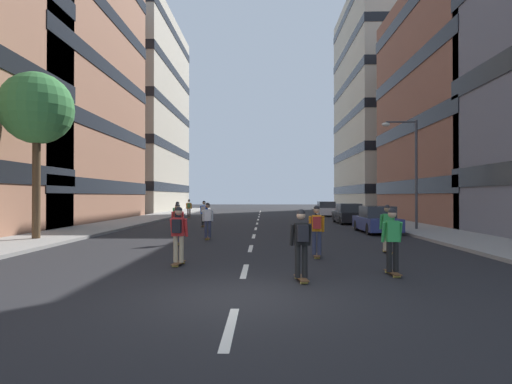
{
  "coord_description": "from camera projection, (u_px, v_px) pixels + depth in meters",
  "views": [
    {
      "loc": [
        0.55,
        -8.66,
        2.11
      ],
      "look_at": [
        0.0,
        18.81,
        2.36
      ],
      "focal_mm": 29.24,
      "sensor_mm": 36.0,
      "label": 1
    }
  ],
  "objects": [
    {
      "name": "ground_plane",
      "position": [
        257.0,
        223.0,
        32.06
      ],
      "size": [
        140.5,
        140.5,
        0.0
      ],
      "primitive_type": "plane",
      "color": "black"
    },
    {
      "name": "sidewalk_left",
      "position": [
        139.0,
        220.0,
        35.19
      ],
      "size": [
        3.74,
        64.4,
        0.14
      ],
      "primitive_type": "cube",
      "color": "gray",
      "rests_on": "ground_plane"
    },
    {
      "name": "sidewalk_right",
      "position": [
        378.0,
        220.0,
        34.79
      ],
      "size": [
        3.74,
        64.4,
        0.14
      ],
      "primitive_type": "cube",
      "color": "gray",
      "rests_on": "ground_plane"
    },
    {
      "name": "lane_markings",
      "position": [
        257.0,
        223.0,
        31.64
      ],
      "size": [
        0.16,
        52.2,
        0.01
      ],
      "color": "silver",
      "rests_on": "ground_plane"
    },
    {
      "name": "building_left_mid",
      "position": [
        24.0,
        76.0,
        33.74
      ],
      "size": [
        14.16,
        19.76,
        23.47
      ],
      "color": "#9E6B51",
      "rests_on": "ground_plane"
    },
    {
      "name": "building_left_far",
      "position": [
        125.0,
        114.0,
        57.92
      ],
      "size": [
        14.16,
        21.96,
        26.74
      ],
      "color": "#BCB29E",
      "rests_on": "ground_plane"
    },
    {
      "name": "building_right_mid",
      "position": [
        496.0,
        103.0,
        32.96
      ],
      "size": [
        14.16,
        17.77,
        18.77
      ],
      "color": "brown",
      "rests_on": "ground_plane"
    },
    {
      "name": "building_right_far",
      "position": [
        398.0,
        104.0,
        57.17
      ],
      "size": [
        14.16,
        20.85,
        29.17
      ],
      "color": "#BCB29E",
      "rests_on": "ground_plane"
    },
    {
      "name": "parked_car_near",
      "position": [
        377.0,
        220.0,
        23.71
      ],
      "size": [
        1.82,
        4.4,
        1.52
      ],
      "color": "navy",
      "rests_on": "ground_plane"
    },
    {
      "name": "parked_car_mid",
      "position": [
        348.0,
        214.0,
        31.67
      ],
      "size": [
        1.82,
        4.4,
        1.52
      ],
      "color": "black",
      "rests_on": "ground_plane"
    },
    {
      "name": "parked_car_far",
      "position": [
        326.0,
        209.0,
        43.15
      ],
      "size": [
        1.82,
        4.4,
        1.52
      ],
      "color": "silver",
      "rests_on": "ground_plane"
    },
    {
      "name": "street_tree_near",
      "position": [
        37.0,
        109.0,
        19.31
      ],
      "size": [
        3.3,
        3.3,
        7.69
      ],
      "color": "#4C3823",
      "rests_on": "sidewalk_left"
    },
    {
      "name": "streetlamp_right",
      "position": [
        410.0,
        162.0,
        24.91
      ],
      "size": [
        2.13,
        0.3,
        6.5
      ],
      "color": "#3F3F44",
      "rests_on": "sidewalk_right"
    },
    {
      "name": "skater_0",
      "position": [
        189.0,
        207.0,
        39.59
      ],
      "size": [
        0.55,
        0.91,
        1.78
      ],
      "color": "brown",
      "rests_on": "ground_plane"
    },
    {
      "name": "skater_1",
      "position": [
        208.0,
        219.0,
        20.15
      ],
      "size": [
        0.55,
        0.91,
        1.78
      ],
      "color": "brown",
      "rests_on": "ground_plane"
    },
    {
      "name": "skater_2",
      "position": [
        317.0,
        228.0,
        14.2
      ],
      "size": [
        0.55,
        0.91,
        1.78
      ],
      "color": "brown",
      "rests_on": "ground_plane"
    },
    {
      "name": "skater_3",
      "position": [
        392.0,
        238.0,
        11.03
      ],
      "size": [
        0.54,
        0.91,
        1.78
      ],
      "color": "brown",
      "rests_on": "ground_plane"
    },
    {
      "name": "skater_4",
      "position": [
        301.0,
        240.0,
        10.25
      ],
      "size": [
        0.56,
        0.92,
        1.78
      ],
      "color": "brown",
      "rests_on": "ground_plane"
    },
    {
      "name": "skater_5",
      "position": [
        204.0,
        212.0,
        28.28
      ],
      "size": [
        0.55,
        0.91,
        1.78
      ],
      "color": "brown",
      "rests_on": "ground_plane"
    },
    {
      "name": "skater_6",
      "position": [
        178.0,
        221.0,
        18.11
      ],
      "size": [
        0.57,
        0.92,
        1.78
      ],
      "color": "brown",
      "rests_on": "ground_plane"
    },
    {
      "name": "skater_7",
      "position": [
        178.0,
        232.0,
        12.58
      ],
      "size": [
        0.55,
        0.92,
        1.78
      ],
      "color": "brown",
      "rests_on": "ground_plane"
    },
    {
      "name": "skater_8",
      "position": [
        387.0,
        226.0,
        15.3
      ],
      "size": [
        0.54,
        0.91,
        1.78
      ],
      "color": "brown",
      "rests_on": "ground_plane"
    },
    {
      "name": "skater_9",
      "position": [
        177.0,
        215.0,
        23.83
      ],
      "size": [
        0.55,
        0.92,
        1.78
      ],
      "color": "brown",
      "rests_on": "ground_plane"
    }
  ]
}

